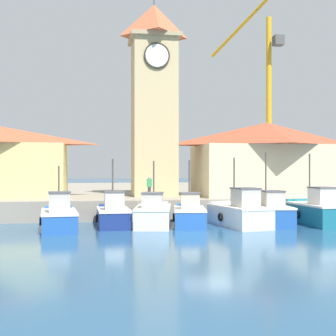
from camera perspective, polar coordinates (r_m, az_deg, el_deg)
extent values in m
plane|color=navy|center=(24.35, 4.79, -8.22)|extent=(300.00, 300.00, 0.00)
cube|color=gray|center=(50.90, -2.49, -3.22)|extent=(120.00, 40.00, 1.36)
cube|color=#2356A8|center=(27.25, -13.15, -6.33)|extent=(2.30, 4.72, 0.96)
cube|color=#2356A8|center=(29.21, -13.24, -4.73)|extent=(1.64, 0.75, 0.24)
cube|color=silver|center=(27.19, -13.15, -5.22)|extent=(2.36, 4.79, 0.12)
cube|color=#B2ADA3|center=(26.35, -13.11, -4.11)|extent=(1.25, 1.47, 1.05)
cube|color=#4C4C51|center=(26.32, -13.11, -2.89)|extent=(1.33, 1.56, 0.08)
cylinder|color=#4C4742|center=(27.68, -13.18, -2.36)|extent=(0.10, 0.10, 2.55)
torus|color=black|center=(27.47, -15.29, -6.28)|extent=(0.17, 0.53, 0.52)
cube|color=navy|center=(28.17, -6.69, -6.13)|extent=(1.91, 4.14, 0.96)
cube|color=navy|center=(29.90, -6.93, -4.62)|extent=(1.54, 0.64, 0.24)
cube|color=silver|center=(28.12, -6.69, -5.05)|extent=(1.97, 4.20, 0.12)
cube|color=silver|center=(27.36, -6.58, -4.01)|extent=(1.11, 1.26, 0.99)
cube|color=#4C4C51|center=(27.33, -6.58, -2.89)|extent=(1.19, 1.34, 0.08)
cylinder|color=#4C4742|center=(28.54, -6.76, -1.86)|extent=(0.10, 0.10, 2.97)
torus|color=black|center=(28.32, -8.70, -6.09)|extent=(0.14, 0.52, 0.52)
cube|color=silver|center=(28.20, -1.81, -6.01)|extent=(2.77, 5.01, 1.07)
cube|color=silver|center=(30.26, -1.61, -4.37)|extent=(1.76, 0.88, 0.24)
cube|color=silver|center=(28.15, -1.81, -4.83)|extent=(2.83, 5.08, 0.12)
cube|color=#B2ADA3|center=(27.29, -1.89, -4.00)|extent=(1.41, 1.61, 0.81)
cube|color=#4C4C51|center=(27.26, -1.89, -3.06)|extent=(1.51, 1.70, 0.08)
cylinder|color=#4C4742|center=(28.66, -1.75, -1.87)|extent=(0.10, 0.10, 2.76)
torus|color=black|center=(28.51, -3.94, -5.95)|extent=(0.21, 0.53, 0.52)
cube|color=#2356A8|center=(28.26, 2.65, -6.09)|extent=(2.43, 4.36, 0.99)
cube|color=#2356A8|center=(30.00, 2.53, -4.56)|extent=(1.58, 0.84, 0.24)
cube|color=silver|center=(28.21, 2.65, -4.99)|extent=(2.49, 4.43, 0.12)
cube|color=beige|center=(27.45, 2.70, -4.08)|extent=(1.25, 1.40, 0.87)
cube|color=#4C4C51|center=(27.42, 2.70, -3.09)|extent=(1.34, 1.49, 0.08)
cylinder|color=#4C4742|center=(28.63, 2.61, -1.90)|extent=(0.10, 0.10, 2.89)
torus|color=black|center=(28.45, 0.69, -6.05)|extent=(0.20, 0.53, 0.52)
cube|color=silver|center=(28.47, 8.62, -5.90)|extent=(2.85, 5.07, 1.12)
cube|color=silver|center=(30.32, 6.74, -4.26)|extent=(1.82, 0.89, 0.24)
cube|color=silver|center=(28.41, 8.62, -4.68)|extent=(2.92, 5.14, 0.12)
cube|color=#B2ADA3|center=(27.63, 9.42, -3.61)|extent=(1.46, 1.63, 1.03)
cube|color=#4C4C51|center=(27.60, 9.42, -2.45)|extent=(1.55, 1.72, 0.08)
cylinder|color=#4C4742|center=(28.86, 8.07, -1.61)|extent=(0.10, 0.10, 2.89)
torus|color=black|center=(28.19, 6.38, -5.96)|extent=(0.21, 0.53, 0.52)
cube|color=#2356A8|center=(29.84, 12.15, -5.66)|extent=(2.38, 5.24, 1.09)
cube|color=#2356A8|center=(31.99, 11.06, -4.10)|extent=(1.65, 0.76, 0.24)
cube|color=silver|center=(29.79, 12.15, -4.52)|extent=(2.45, 5.31, 0.12)
cube|color=#B2ADA3|center=(28.90, 12.62, -3.68)|extent=(1.28, 1.63, 0.86)
cube|color=#4C4C51|center=(28.88, 12.62, -2.75)|extent=(1.36, 1.72, 0.08)
cylinder|color=#4C4742|center=(30.32, 11.83, -1.23)|extent=(0.10, 0.10, 3.28)
torus|color=black|center=(29.83, 10.12, -5.67)|extent=(0.17, 0.53, 0.52)
cube|color=#196B7F|center=(30.49, 17.46, -5.45)|extent=(2.13, 5.24, 1.19)
cube|color=#196B7F|center=(32.49, 15.46, -3.86)|extent=(1.64, 0.67, 0.24)
cube|color=silver|center=(30.44, 17.46, -4.24)|extent=(2.19, 5.30, 0.12)
cube|color=silver|center=(29.62, 18.31, -3.29)|extent=(1.21, 1.60, 0.97)
cube|color=#4C4C51|center=(29.60, 18.31, -2.28)|extent=(1.29, 1.68, 0.08)
cylinder|color=#4C4742|center=(30.93, 16.88, -1.18)|extent=(0.10, 0.10, 3.11)
torus|color=black|center=(30.24, 15.51, -5.49)|extent=(0.14, 0.52, 0.52)
cube|color=tan|center=(36.08, -1.72, 6.05)|extent=(3.27, 3.27, 11.89)
cube|color=tan|center=(37.23, -1.72, 15.41)|extent=(3.77, 3.77, 0.30)
pyramid|color=#C1603D|center=(37.63, -1.72, 17.48)|extent=(3.77, 3.77, 2.51)
cylinder|color=white|center=(35.18, -1.36, 13.56)|extent=(1.80, 0.12, 1.80)
torus|color=#332D23|center=(35.15, -1.35, 13.57)|extent=(1.92, 0.12, 1.92)
cube|color=beige|center=(37.37, 11.98, -0.31)|extent=(10.91, 6.49, 3.88)
pyramid|color=#A3472D|center=(37.47, 11.97, 4.05)|extent=(11.31, 6.89, 1.83)
cube|color=#976E11|center=(50.38, 12.20, -1.79)|extent=(2.00, 2.00, 1.20)
cylinder|color=gold|center=(50.93, 12.20, 8.44)|extent=(0.56, 0.56, 16.89)
cylinder|color=gold|center=(55.39, 8.63, 16.45)|extent=(4.66, 7.62, 4.94)
cube|color=#4C4C4C|center=(51.36, 13.30, 14.88)|extent=(1.00, 1.00, 1.00)
cylinder|color=#33333D|center=(31.68, -2.29, -3.09)|extent=(0.22, 0.22, 0.85)
cube|color=#338C4C|center=(31.65, -2.29, -1.82)|extent=(0.34, 0.22, 0.56)
sphere|color=beige|center=(31.64, -2.29, -1.11)|extent=(0.20, 0.20, 0.20)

